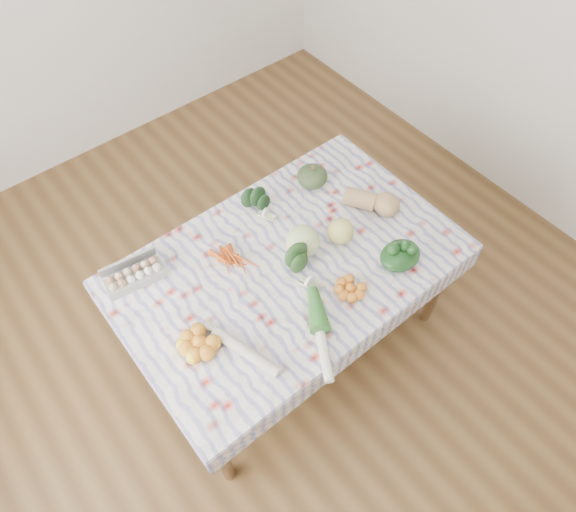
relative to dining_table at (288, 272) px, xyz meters
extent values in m
plane|color=brown|center=(0.00, 0.00, -0.68)|extent=(4.50, 4.50, 0.00)
cube|color=brown|center=(0.00, 0.00, 0.05)|extent=(1.60, 1.00, 0.04)
cylinder|color=brown|center=(-0.74, -0.44, -0.32)|extent=(0.06, 0.06, 0.71)
cylinder|color=brown|center=(0.74, -0.44, -0.32)|extent=(0.06, 0.06, 0.71)
cylinder|color=brown|center=(-0.74, 0.44, -0.32)|extent=(0.06, 0.06, 0.71)
cylinder|color=brown|center=(0.74, 0.44, -0.32)|extent=(0.06, 0.06, 0.71)
cube|color=white|center=(0.00, 0.00, 0.08)|extent=(1.66, 1.06, 0.01)
cube|color=gray|center=(-0.63, 0.37, 0.12)|extent=(0.29, 0.15, 0.07)
cube|color=#CA4D11|center=(-0.21, 0.17, 0.10)|extent=(0.22, 0.20, 0.04)
ellipsoid|color=#153216|center=(0.08, 0.34, 0.15)|extent=(0.18, 0.17, 0.12)
ellipsoid|color=#344927|center=(0.44, 0.33, 0.14)|extent=(0.19, 0.19, 0.11)
sphere|color=#C0DB8A|center=(0.10, 0.01, 0.17)|extent=(0.18, 0.18, 0.16)
ellipsoid|color=tan|center=(0.56, 0.00, 0.15)|extent=(0.26, 0.31, 0.13)
cube|color=orange|center=(-0.58, -0.11, 0.12)|extent=(0.28, 0.28, 0.08)
ellipsoid|color=#23481C|center=(-0.01, -0.11, 0.14)|extent=(0.18, 0.18, 0.12)
cube|color=orange|center=(0.13, -0.31, 0.11)|extent=(0.20, 0.20, 0.05)
sphere|color=#D8D065|center=(0.29, -0.05, 0.15)|extent=(0.17, 0.17, 0.13)
ellipsoid|color=#133313|center=(0.43, -0.33, 0.13)|extent=(0.23, 0.19, 0.09)
cylinder|color=beige|center=(-0.44, -0.26, 0.11)|extent=(0.15, 0.36, 0.05)
cylinder|color=white|center=(-0.14, -0.40, 0.11)|extent=(0.26, 0.39, 0.05)
camera|label=1|loc=(-0.89, -1.11, 2.14)|focal=32.00mm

